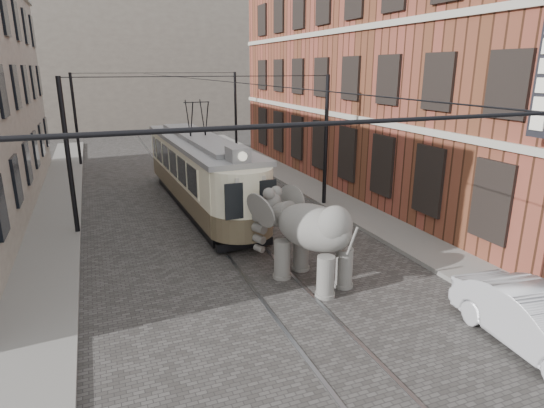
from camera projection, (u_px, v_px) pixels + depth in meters
name	position (u px, v px, depth m)	size (l,w,h in m)	color
ground	(266.00, 274.00, 14.54)	(120.00, 120.00, 0.00)	#44423F
tram_rails	(266.00, 273.00, 14.54)	(1.54, 80.00, 0.02)	slate
sidewalk_right	(420.00, 246.00, 16.61)	(2.00, 60.00, 0.15)	slate
sidewalk_left	(39.00, 309.00, 12.25)	(2.00, 60.00, 0.15)	slate
brick_building	(397.00, 73.00, 24.70)	(8.00, 26.00, 12.00)	brown
distant_block	(132.00, 61.00, 48.24)	(28.00, 10.00, 14.00)	gray
catenary	(216.00, 154.00, 18.08)	(11.00, 30.20, 6.00)	black
tram	(199.00, 155.00, 20.95)	(2.53, 12.25, 4.86)	beige
elephant	(313.00, 240.00, 13.61)	(2.44, 4.42, 2.71)	slate
parked_car	(537.00, 322.00, 10.45)	(1.50, 4.27, 1.41)	#B8B8BD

